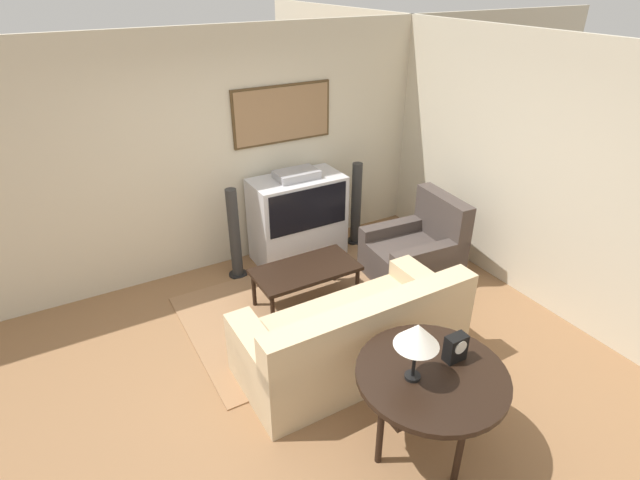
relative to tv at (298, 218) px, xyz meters
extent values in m
plane|color=#8E6642|center=(-0.82, -1.76, -0.54)|extent=(12.00, 12.00, 0.00)
cube|color=beige|center=(-0.82, 0.37, 0.81)|extent=(12.00, 0.06, 2.70)
cube|color=#4C381E|center=(0.00, 0.32, 1.18)|extent=(1.22, 0.03, 0.66)
cube|color=#93704C|center=(0.00, 0.31, 1.18)|extent=(1.17, 0.01, 0.61)
cube|color=beige|center=(1.81, -1.76, 0.81)|extent=(0.06, 12.00, 2.70)
cube|color=#99704C|center=(-0.44, -1.03, -0.53)|extent=(2.45, 1.80, 0.01)
cube|color=silver|center=(0.00, 0.00, -0.30)|extent=(1.09, 0.57, 0.47)
cube|color=silver|center=(0.00, 0.00, 0.22)|extent=(1.09, 0.57, 0.58)
cube|color=black|center=(0.00, -0.29, 0.22)|extent=(0.99, 0.01, 0.51)
cube|color=#9E9EA3|center=(0.00, 0.00, 0.55)|extent=(0.49, 0.31, 0.09)
cube|color=#CCB289|center=(-0.48, -1.93, -0.31)|extent=(2.00, 0.93, 0.45)
cube|color=#CCB289|center=(-0.47, -2.28, 0.12)|extent=(2.00, 0.23, 0.42)
cube|color=#CCB289|center=(0.40, -1.92, -0.23)|extent=(0.25, 0.92, 0.61)
cube|color=#CCB289|center=(-1.36, -1.93, -0.23)|extent=(0.25, 0.92, 0.61)
cube|color=gray|center=(-0.03, -2.14, 0.08)|extent=(0.36, 0.12, 0.34)
cube|color=gray|center=(-0.93, -2.15, 0.08)|extent=(0.36, 0.12, 0.34)
cube|color=#473D38|center=(0.92, -1.05, -0.33)|extent=(1.02, 0.90, 0.42)
cube|color=#473D38|center=(1.31, -1.08, 0.15)|extent=(0.24, 0.84, 0.53)
cube|color=#473D38|center=(0.95, -0.72, -0.26)|extent=(0.96, 0.23, 0.56)
cube|color=#473D38|center=(0.90, -1.38, -0.26)|extent=(0.96, 0.23, 0.56)
cube|color=black|center=(-0.40, -0.94, -0.11)|extent=(1.09, 0.57, 0.04)
cylinder|color=black|center=(-0.89, -1.17, -0.33)|extent=(0.04, 0.04, 0.41)
cylinder|color=black|center=(0.10, -1.17, -0.33)|extent=(0.04, 0.04, 0.41)
cylinder|color=black|center=(-0.89, -0.70, -0.33)|extent=(0.04, 0.04, 0.41)
cylinder|color=black|center=(0.10, -0.70, -0.33)|extent=(0.04, 0.04, 0.41)
cylinder|color=black|center=(-0.50, -2.98, 0.17)|extent=(1.06, 1.06, 0.04)
cube|color=black|center=(-0.50, -2.98, 0.11)|extent=(0.90, 0.43, 0.08)
cylinder|color=black|center=(-0.87, -2.92, -0.19)|extent=(0.05, 0.05, 0.69)
cylinder|color=black|center=(-0.12, -2.92, -0.19)|extent=(0.05, 0.05, 0.69)
cylinder|color=black|center=(-0.50, -3.32, -0.19)|extent=(0.05, 0.05, 0.69)
cylinder|color=black|center=(-0.65, -2.95, 0.21)|extent=(0.11, 0.11, 0.02)
cylinder|color=black|center=(-0.65, -2.95, 0.42)|extent=(0.02, 0.02, 0.40)
cone|color=white|center=(-0.65, -2.95, 0.57)|extent=(0.30, 0.30, 0.17)
cube|color=black|center=(-0.27, -2.95, 0.30)|extent=(0.16, 0.09, 0.21)
cylinder|color=white|center=(-0.27, -3.00, 0.33)|extent=(0.10, 0.01, 0.10)
cylinder|color=black|center=(-0.82, -0.03, -0.53)|extent=(0.21, 0.21, 0.02)
cylinder|color=#2D2D2D|center=(-0.82, -0.03, 0.01)|extent=(0.13, 0.13, 1.09)
cylinder|color=black|center=(0.82, -0.03, -0.53)|extent=(0.21, 0.21, 0.02)
cylinder|color=#2D2D2D|center=(0.82, -0.03, 0.01)|extent=(0.13, 0.13, 1.09)
camera|label=1|loc=(-2.45, -4.83, 2.65)|focal=28.00mm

